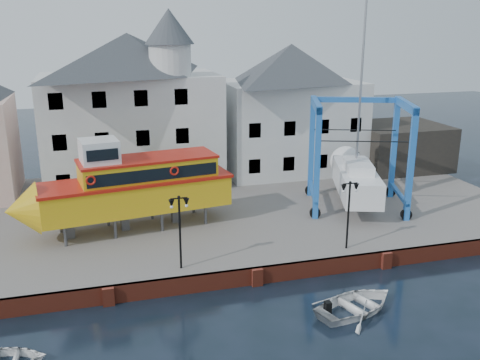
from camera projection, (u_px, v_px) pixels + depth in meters
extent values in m
plane|color=black|center=(257.00, 285.00, 29.66)|extent=(140.00, 140.00, 0.00)
cube|color=slate|center=(213.00, 211.00, 39.67)|extent=(44.00, 22.00, 1.00)
cube|color=maroon|center=(256.00, 276.00, 29.63)|extent=(44.00, 0.25, 1.00)
cube|color=maroon|center=(108.00, 296.00, 27.40)|extent=(0.60, 0.36, 1.00)
cube|color=maroon|center=(257.00, 277.00, 29.47)|extent=(0.60, 0.36, 1.00)
cube|color=maroon|center=(386.00, 260.00, 31.54)|extent=(0.60, 0.36, 1.00)
cube|color=silver|center=(132.00, 130.00, 43.87)|extent=(14.00, 8.00, 9.00)
pyramid|color=#35383D|center=(128.00, 54.00, 42.13)|extent=(14.00, 8.00, 3.20)
cube|color=black|center=(64.00, 182.00, 39.62)|extent=(1.00, 0.08, 1.20)
cube|color=black|center=(105.00, 179.00, 40.39)|extent=(1.00, 0.08, 1.20)
cube|color=black|center=(145.00, 176.00, 41.17)|extent=(1.00, 0.08, 1.20)
cube|color=black|center=(183.00, 173.00, 41.95)|extent=(1.00, 0.08, 1.20)
cube|color=black|center=(60.00, 143.00, 38.76)|extent=(1.00, 0.08, 1.20)
cube|color=black|center=(102.00, 140.00, 39.54)|extent=(1.00, 0.08, 1.20)
cube|color=black|center=(143.00, 138.00, 40.32)|extent=(1.00, 0.08, 1.20)
cube|color=black|center=(182.00, 136.00, 41.09)|extent=(1.00, 0.08, 1.20)
cube|color=black|center=(56.00, 101.00, 37.91)|extent=(1.00, 0.08, 1.20)
cube|color=black|center=(99.00, 100.00, 38.69)|extent=(1.00, 0.08, 1.20)
cube|color=black|center=(141.00, 98.00, 39.46)|extent=(1.00, 0.08, 1.20)
cube|color=black|center=(181.00, 97.00, 40.24)|extent=(1.00, 0.08, 1.20)
cylinder|color=silver|center=(170.00, 60.00, 40.81)|extent=(3.20, 3.20, 2.40)
cone|color=#35383D|center=(169.00, 26.00, 40.10)|extent=(3.80, 3.80, 2.60)
cube|color=silver|center=(289.00, 126.00, 48.10)|extent=(12.00, 8.00, 8.00)
pyramid|color=#35383D|center=(291.00, 63.00, 46.51)|extent=(12.00, 8.00, 3.20)
cube|color=black|center=(255.00, 166.00, 43.96)|extent=(1.00, 0.08, 1.20)
cube|color=black|center=(289.00, 164.00, 44.74)|extent=(1.00, 0.08, 1.20)
cube|color=black|center=(322.00, 161.00, 45.52)|extent=(1.00, 0.08, 1.20)
cube|color=black|center=(354.00, 159.00, 46.30)|extent=(1.00, 0.08, 1.20)
cube|color=black|center=(255.00, 130.00, 43.11)|extent=(1.00, 0.08, 1.20)
cube|color=black|center=(290.00, 128.00, 43.89)|extent=(1.00, 0.08, 1.20)
cube|color=black|center=(323.00, 127.00, 44.66)|extent=(1.00, 0.08, 1.20)
cube|color=black|center=(356.00, 125.00, 45.44)|extent=(1.00, 0.08, 1.20)
cube|color=black|center=(398.00, 146.00, 49.42)|extent=(8.00, 7.00, 4.00)
cylinder|color=black|center=(180.00, 234.00, 28.88)|extent=(0.12, 0.12, 4.00)
cube|color=black|center=(179.00, 198.00, 28.29)|extent=(0.90, 0.06, 0.06)
sphere|color=black|center=(179.00, 197.00, 28.27)|extent=(0.16, 0.16, 0.16)
cone|color=black|center=(171.00, 204.00, 28.27)|extent=(0.32, 0.32, 0.45)
sphere|color=white|center=(172.00, 207.00, 28.32)|extent=(0.18, 0.18, 0.18)
cone|color=black|center=(186.00, 202.00, 28.47)|extent=(0.32, 0.32, 0.45)
sphere|color=white|center=(186.00, 206.00, 28.52)|extent=(0.18, 0.18, 0.18)
cylinder|color=black|center=(348.00, 217.00, 31.47)|extent=(0.12, 0.12, 4.00)
cube|color=black|center=(350.00, 183.00, 30.88)|extent=(0.90, 0.06, 0.06)
sphere|color=black|center=(350.00, 182.00, 30.86)|extent=(0.16, 0.16, 0.16)
cone|color=black|center=(344.00, 188.00, 30.86)|extent=(0.32, 0.32, 0.45)
sphere|color=white|center=(343.00, 191.00, 30.91)|extent=(0.18, 0.18, 0.18)
cone|color=black|center=(356.00, 187.00, 31.06)|extent=(0.32, 0.32, 0.45)
sphere|color=white|center=(356.00, 190.00, 31.11)|extent=(0.18, 0.18, 0.18)
cylinder|color=#59595E|center=(65.00, 236.00, 32.14)|extent=(0.23, 0.23, 1.29)
cylinder|color=#59595E|center=(61.00, 223.00, 34.24)|extent=(0.23, 0.23, 1.29)
cylinder|color=#59595E|center=(115.00, 229.00, 33.31)|extent=(0.23, 0.23, 1.29)
cylinder|color=#59595E|center=(108.00, 216.00, 35.41)|extent=(0.23, 0.23, 1.29)
cylinder|color=#59595E|center=(162.00, 222.00, 34.48)|extent=(0.23, 0.23, 1.29)
cylinder|color=#59595E|center=(152.00, 210.00, 36.58)|extent=(0.23, 0.23, 1.29)
cylinder|color=#59595E|center=(206.00, 215.00, 35.65)|extent=(0.23, 0.23, 1.29)
cylinder|color=#59595E|center=(194.00, 204.00, 37.76)|extent=(0.23, 0.23, 1.29)
cube|color=#59595E|center=(70.00, 228.00, 33.36)|extent=(0.57, 0.50, 1.29)
cube|color=#59595E|center=(125.00, 220.00, 34.70)|extent=(0.57, 0.50, 1.29)
cube|color=#59595E|center=(175.00, 213.00, 36.04)|extent=(0.57, 0.50, 1.29)
cube|color=gold|center=(136.00, 195.00, 34.58)|extent=(12.36, 4.97, 1.89)
cone|color=gold|center=(21.00, 210.00, 31.87)|extent=(2.34, 3.50, 3.26)
cube|color=#B81A0E|center=(136.00, 180.00, 34.29)|extent=(12.63, 5.14, 0.19)
cube|color=gold|center=(148.00, 170.00, 34.45)|extent=(8.91, 4.13, 1.37)
cube|color=black|center=(154.00, 175.00, 33.13)|extent=(8.16, 1.26, 0.77)
cube|color=black|center=(142.00, 164.00, 35.74)|extent=(8.16, 1.26, 0.77)
cube|color=#B81A0E|center=(148.00, 158.00, 34.23)|extent=(9.10, 4.24, 0.15)
cube|color=white|center=(99.00, 152.00, 32.86)|extent=(2.53, 2.53, 1.56)
cube|color=black|center=(103.00, 155.00, 31.84)|extent=(1.86, 0.33, 0.69)
torus|color=#B81A0E|center=(91.00, 180.00, 31.55)|extent=(0.61, 0.21, 0.60)
torus|color=#B81A0E|center=(174.00, 171.00, 33.56)|extent=(0.61, 0.21, 0.60)
cube|color=#1B62AE|center=(317.00, 164.00, 35.82)|extent=(0.49, 0.49, 7.68)
cylinder|color=black|center=(315.00, 213.00, 36.81)|extent=(0.82, 0.51, 0.77)
cube|color=#1B62AE|center=(312.00, 147.00, 40.71)|extent=(0.49, 0.49, 7.68)
cylinder|color=black|center=(310.00, 190.00, 41.69)|extent=(0.82, 0.51, 0.77)
cube|color=#1B62AE|center=(411.00, 166.00, 35.50)|extent=(0.49, 0.49, 7.68)
cylinder|color=black|center=(406.00, 214.00, 36.48)|extent=(0.82, 0.51, 0.77)
cube|color=#1B62AE|center=(394.00, 148.00, 40.38)|extent=(0.49, 0.49, 7.68)
cylinder|color=black|center=(390.00, 192.00, 41.36)|extent=(0.82, 0.51, 0.77)
cube|color=#1B62AE|center=(316.00, 104.00, 37.23)|extent=(2.13, 5.32, 0.54)
cube|color=#1B62AE|center=(313.00, 192.00, 39.05)|extent=(2.02, 5.28, 0.23)
cube|color=#1B62AE|center=(406.00, 105.00, 36.90)|extent=(2.13, 5.32, 0.54)
cube|color=#1B62AE|center=(399.00, 193.00, 38.72)|extent=(2.02, 5.28, 0.23)
cube|color=#1B62AE|center=(356.00, 100.00, 39.50)|extent=(6.35, 2.49, 0.38)
cube|color=white|center=(356.00, 181.00, 38.63)|extent=(5.04, 8.60, 1.76)
cone|color=white|center=(347.00, 164.00, 43.31)|extent=(2.95, 2.48, 2.52)
cube|color=#59595E|center=(355.00, 197.00, 38.99)|extent=(0.89, 1.95, 0.77)
cube|color=white|center=(358.00, 167.00, 37.76)|extent=(2.72, 3.68, 0.66)
cylinder|color=#99999E|center=(361.00, 84.00, 37.19)|extent=(0.20, 0.20, 12.07)
cube|color=black|center=(364.00, 141.00, 35.79)|extent=(5.70, 2.04, 0.05)
cube|color=black|center=(355.00, 130.00, 39.57)|extent=(5.70, 2.04, 0.05)
imported|color=white|center=(356.00, 311.00, 27.01)|extent=(5.45, 4.59, 0.96)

